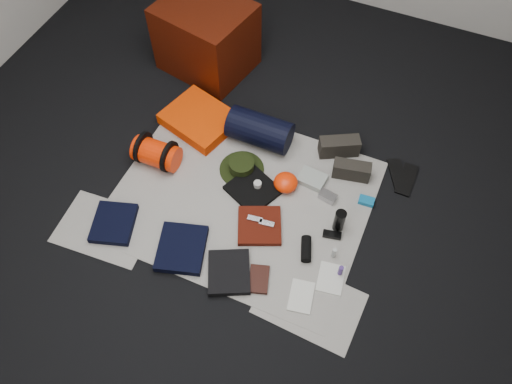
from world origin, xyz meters
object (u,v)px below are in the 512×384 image
at_px(navy_duffel, 260,130).
at_px(stuff_sack, 157,153).
at_px(water_bottle, 339,221).
at_px(paperback_book, 259,279).
at_px(compact_camera, 328,197).
at_px(red_cabinet, 206,37).
at_px(sleeping_pad, 200,119).

bearing_deg(navy_duffel, stuff_sack, -141.50).
bearing_deg(water_bottle, paperback_book, -121.08).
bearing_deg(stuff_sack, water_bottle, -0.17).
relative_size(stuff_sack, navy_duffel, 0.70).
bearing_deg(navy_duffel, paperback_book, -66.82).
xyz_separation_m(compact_camera, paperback_book, (-0.18, -0.70, -0.01)).
height_order(red_cabinet, water_bottle, red_cabinet).
height_order(navy_duffel, compact_camera, navy_duffel).
distance_m(navy_duffel, water_bottle, 0.85).
relative_size(red_cabinet, stuff_sack, 2.09).
distance_m(red_cabinet, sleeping_pad, 0.65).
height_order(sleeping_pad, navy_duffel, navy_duffel).
bearing_deg(red_cabinet, water_bottle, -23.79).
relative_size(water_bottle, compact_camera, 1.55).
bearing_deg(stuff_sack, paperback_book, -28.34).
distance_m(sleeping_pad, paperback_book, 1.28).
height_order(compact_camera, paperback_book, compact_camera).
xyz_separation_m(water_bottle, compact_camera, (-0.13, 0.18, -0.06)).
relative_size(red_cabinet, compact_camera, 5.66).
height_order(red_cabinet, stuff_sack, red_cabinet).
bearing_deg(water_bottle, navy_duffel, 148.32).
height_order(red_cabinet, paperback_book, red_cabinet).
height_order(water_bottle, paperback_book, water_bottle).
bearing_deg(navy_duffel, water_bottle, -31.51).
height_order(stuff_sack, compact_camera, stuff_sack).
bearing_deg(sleeping_pad, red_cabinet, 110.43).
bearing_deg(paperback_book, water_bottle, 41.59).
relative_size(stuff_sack, paperback_book, 1.74).
distance_m(stuff_sack, compact_camera, 1.17).
distance_m(stuff_sack, paperback_book, 1.11).
xyz_separation_m(navy_duffel, compact_camera, (0.60, -0.27, -0.09)).
height_order(sleeping_pad, compact_camera, sleeping_pad).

